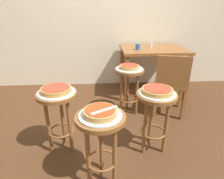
% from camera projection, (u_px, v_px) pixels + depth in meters
% --- Properties ---
extents(ground_plane, '(6.00, 6.00, 0.00)m').
position_uv_depth(ground_plane, '(113.00, 132.00, 2.29)').
color(ground_plane, '#4C2D19').
extents(stool_foreground, '(0.39, 0.39, 0.64)m').
position_uv_depth(stool_foreground, '(101.00, 134.00, 1.49)').
color(stool_foreground, brown).
rests_on(stool_foreground, ground_plane).
extents(serving_plate_foreground, '(0.33, 0.33, 0.01)m').
position_uv_depth(serving_plate_foreground, '(100.00, 115.00, 1.42)').
color(serving_plate_foreground, silver).
rests_on(serving_plate_foreground, stool_foreground).
extents(pizza_foreground, '(0.25, 0.25, 0.05)m').
position_uv_depth(pizza_foreground, '(100.00, 112.00, 1.41)').
color(pizza_foreground, tan).
rests_on(pizza_foreground, serving_plate_foreground).
extents(stool_middle, '(0.39, 0.39, 0.64)m').
position_uv_depth(stool_middle, '(155.00, 109.00, 1.85)').
color(stool_middle, brown).
rests_on(stool_middle, ground_plane).
extents(serving_plate_middle, '(0.35, 0.35, 0.01)m').
position_uv_depth(serving_plate_middle, '(157.00, 93.00, 1.78)').
color(serving_plate_middle, white).
rests_on(serving_plate_middle, stool_middle).
extents(pizza_middle, '(0.29, 0.29, 0.05)m').
position_uv_depth(pizza_middle, '(157.00, 90.00, 1.77)').
color(pizza_middle, tan).
rests_on(pizza_middle, serving_plate_middle).
extents(stool_leftside, '(0.39, 0.39, 0.64)m').
position_uv_depth(stool_leftside, '(58.00, 108.00, 1.87)').
color(stool_leftside, brown).
rests_on(stool_leftside, ground_plane).
extents(serving_plate_leftside, '(0.35, 0.35, 0.01)m').
position_uv_depth(serving_plate_leftside, '(56.00, 92.00, 1.80)').
color(serving_plate_leftside, white).
rests_on(serving_plate_leftside, stool_leftside).
extents(pizza_leftside, '(0.28, 0.28, 0.05)m').
position_uv_depth(pizza_leftside, '(56.00, 90.00, 1.79)').
color(pizza_leftside, '#B78442').
rests_on(pizza_leftside, serving_plate_leftside).
extents(stool_rear, '(0.39, 0.39, 0.64)m').
position_uv_depth(stool_rear, '(129.00, 81.00, 2.55)').
color(stool_rear, brown).
rests_on(stool_rear, ground_plane).
extents(serving_plate_rear, '(0.36, 0.36, 0.01)m').
position_uv_depth(serving_plate_rear, '(129.00, 69.00, 2.48)').
color(serving_plate_rear, silver).
rests_on(serving_plate_rear, stool_rear).
extents(pizza_rear, '(0.26, 0.26, 0.05)m').
position_uv_depth(pizza_rear, '(129.00, 67.00, 2.47)').
color(pizza_rear, tan).
rests_on(pizza_rear, serving_plate_rear).
extents(dining_table, '(1.03, 0.79, 0.77)m').
position_uv_depth(dining_table, '(153.00, 55.00, 3.12)').
color(dining_table, brown).
rests_on(dining_table, ground_plane).
extents(cup_near_edge, '(0.08, 0.08, 0.09)m').
position_uv_depth(cup_near_edge, '(138.00, 47.00, 2.93)').
color(cup_near_edge, '#3360B2').
rests_on(cup_near_edge, dining_table).
extents(condiment_shaker, '(0.04, 0.04, 0.08)m').
position_uv_depth(condiment_shaker, '(151.00, 46.00, 3.04)').
color(condiment_shaker, white).
rests_on(condiment_shaker, dining_table).
extents(wooden_chair, '(0.49, 0.49, 0.85)m').
position_uv_depth(wooden_chair, '(171.00, 83.00, 2.51)').
color(wooden_chair, brown).
rests_on(wooden_chair, ground_plane).
extents(pizza_server_knife, '(0.20, 0.13, 0.01)m').
position_uv_depth(pizza_server_knife, '(104.00, 110.00, 1.38)').
color(pizza_server_knife, silver).
rests_on(pizza_server_knife, pizza_foreground).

